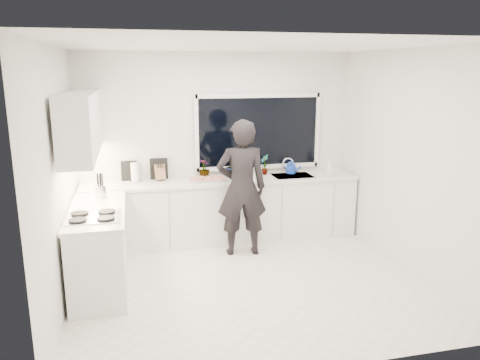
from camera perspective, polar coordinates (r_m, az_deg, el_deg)
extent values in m
cube|color=beige|center=(5.67, 0.88, -12.42)|extent=(4.00, 3.50, 0.02)
cube|color=white|center=(6.91, -2.65, 4.14)|extent=(4.00, 0.02, 2.70)
cube|color=white|center=(5.12, -21.42, -0.02)|extent=(0.02, 3.50, 2.70)
cube|color=white|center=(6.03, 19.81, 2.00)|extent=(0.02, 3.50, 2.70)
cube|color=white|center=(5.11, 1.00, 16.23)|extent=(4.00, 3.50, 0.02)
cube|color=black|center=(6.98, 2.26, 5.90)|extent=(1.80, 0.02, 1.00)
cube|color=white|center=(6.82, -2.08, -3.83)|extent=(3.92, 0.58, 0.88)
cube|color=white|center=(5.68, -16.74, -8.00)|extent=(0.58, 1.60, 0.88)
cube|color=silver|center=(6.69, -2.10, -0.09)|extent=(3.94, 0.62, 0.04)
cube|color=silver|center=(5.54, -17.06, -3.55)|extent=(0.62, 1.60, 0.04)
cube|color=white|center=(5.70, -18.71, 6.58)|extent=(0.34, 2.10, 0.70)
cube|color=silver|center=(6.98, 6.37, 0.15)|extent=(0.58, 0.42, 0.14)
cylinder|color=silver|center=(7.13, 5.87, 1.76)|extent=(0.03, 0.03, 0.22)
cube|color=black|center=(5.19, -17.53, -4.29)|extent=(0.56, 0.48, 0.03)
imported|color=black|center=(6.21, 0.20, -1.00)|extent=(0.71, 0.50, 1.83)
cube|color=silver|center=(6.63, -3.94, 0.06)|extent=(0.52, 0.39, 0.03)
cube|color=red|center=(6.62, -3.94, 0.21)|extent=(0.47, 0.34, 0.01)
cylinder|color=#1338B2|center=(7.11, 6.22, 1.35)|extent=(0.17, 0.17, 0.13)
cylinder|color=white|center=(6.65, -12.68, 0.83)|extent=(0.13, 0.13, 0.26)
cube|color=olive|center=(6.70, -9.72, 0.88)|extent=(0.15, 0.12, 0.22)
cylinder|color=silver|center=(5.94, -16.62, -1.38)|extent=(0.14, 0.14, 0.16)
cube|color=black|center=(6.78, -13.38, 1.12)|extent=(0.22, 0.02, 0.28)
cube|color=black|center=(6.79, -9.85, 1.39)|extent=(0.25, 0.03, 0.30)
imported|color=#26662D|center=(6.78, -4.39, 1.41)|extent=(0.21, 0.21, 0.27)
imported|color=#26662D|center=(6.85, -1.13, 1.71)|extent=(0.22, 0.21, 0.31)
imported|color=#26662D|center=(6.89, 0.50, 1.66)|extent=(0.32, 0.33, 0.28)
imported|color=#26662D|center=(6.97, 3.01, 1.90)|extent=(0.12, 0.17, 0.30)
imported|color=#D8BF66|center=(7.00, 10.88, 1.62)|extent=(0.14, 0.14, 0.28)
imported|color=#D8BF66|center=(7.02, 11.11, 1.34)|extent=(0.12, 0.12, 0.21)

